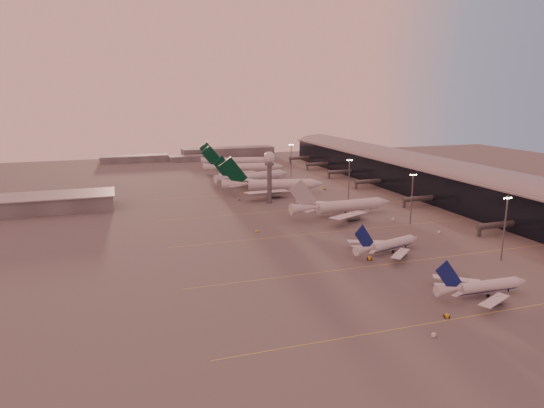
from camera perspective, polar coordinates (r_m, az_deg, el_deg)
name	(u,v)px	position (r m, az deg, el deg)	size (l,w,h in m)	color
ground	(364,278)	(169.87, 10.78, -8.60)	(700.00, 700.00, 0.00)	#575455
taxiway_markings	(363,228)	(230.19, 10.62, -2.82)	(180.00, 185.25, 0.02)	#D2C34A
terminal	(434,178)	(314.02, 18.47, 2.91)	(57.00, 362.00, 23.04)	black
hangar	(34,204)	(286.34, -26.20, 0.04)	(82.00, 27.00, 8.50)	slate
radar_tower	(269,167)	(273.67, -0.30, 4.39)	(6.40, 6.40, 31.10)	#55585C
mast_a	(505,225)	(199.52, 25.71, -2.28)	(3.60, 0.56, 25.00)	#55585C
mast_b	(412,196)	(239.04, 16.13, 0.86)	(3.60, 0.56, 25.00)	#55585C
mast_c	(349,178)	(282.88, 9.05, 3.03)	(3.60, 0.56, 25.00)	#55585C
mast_d	(291,159)	(363.52, 2.27, 5.37)	(3.60, 0.56, 25.00)	#55585C
distant_horizon	(201,154)	(473.16, -8.31, 5.81)	(165.00, 37.50, 9.00)	slate
narrowbody_near	(482,288)	(165.52, 23.48, -9.08)	(33.95, 27.09, 13.26)	silver
narrowbody_mid	(388,246)	(196.64, 13.47, -4.85)	(34.66, 27.28, 13.86)	silver
widebody_white	(342,209)	(251.74, 8.27, -0.54)	(58.55, 46.80, 20.58)	silver
greentail_a	(273,187)	(302.86, 0.16, 2.01)	(64.40, 51.48, 23.68)	silver
greentail_b	(254,179)	(335.40, -2.19, 3.01)	(57.99, 46.26, 21.48)	silver
greentail_c	(244,169)	(375.17, -3.34, 4.10)	(62.56, 50.07, 22.92)	silver
greentail_d	(236,163)	(413.00, -4.23, 4.87)	(59.36, 47.52, 21.74)	silver
gsv_truck_a	(435,333)	(136.64, 18.59, -14.18)	(5.14, 3.57, 1.96)	white
gsv_tug_near	(447,316)	(148.24, 19.85, -12.28)	(3.00, 3.74, 0.93)	yellow
gsv_tug_mid	(369,259)	(187.86, 11.39, -6.31)	(4.49, 3.81, 1.10)	yellow
gsv_truck_b	(440,231)	(230.50, 19.15, -3.03)	(5.54, 2.56, 2.16)	white
gsv_truck_c	(257,230)	(219.99, -1.76, -3.08)	(4.69, 4.52, 1.94)	yellow
gsv_catering_b	(394,216)	(246.99, 14.16, -1.36)	(6.11, 3.76, 4.66)	white
gsv_tug_far	(307,206)	(268.47, 4.11, -0.24)	(2.86, 4.09, 1.08)	white
gsv_truck_d	(240,199)	(284.56, -3.83, 0.62)	(3.78, 5.42, 2.07)	#57595C
gsv_tug_hangar	(324,189)	(317.87, 6.19, 1.78)	(3.77, 3.07, 0.93)	yellow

